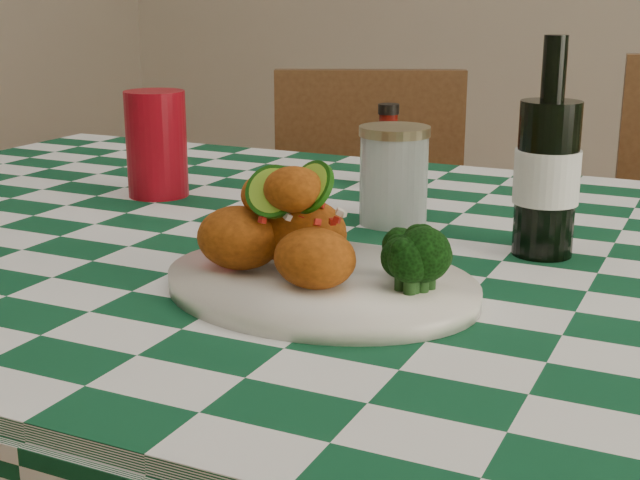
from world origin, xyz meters
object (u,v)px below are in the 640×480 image
at_px(mason_jar, 394,175).
at_px(ketchup_bottle, 388,145).
at_px(plate, 320,285).
at_px(red_tumbler, 157,144).
at_px(fried_chicken_pile, 299,221).
at_px(beer_bottle, 549,148).
at_px(wooden_chair_left, 369,297).

bearing_deg(mason_jar, ketchup_bottle, 113.10).
height_order(ketchup_bottle, mason_jar, same).
relative_size(plate, red_tumbler, 2.13).
height_order(fried_chicken_pile, beer_bottle, beer_bottle).
bearing_deg(wooden_chair_left, red_tumbler, -122.78).
bearing_deg(red_tumbler, mason_jar, -0.53).
bearing_deg(ketchup_bottle, mason_jar, -66.90).
xyz_separation_m(red_tumbler, beer_bottle, (0.57, -0.06, 0.05)).
xyz_separation_m(mason_jar, wooden_chair_left, (-0.27, 0.59, -0.39)).
bearing_deg(ketchup_bottle, wooden_chair_left, 115.37).
bearing_deg(red_tumbler, wooden_chair_left, 80.96).
bearing_deg(mason_jar, fried_chicken_pile, -87.86).
distance_m(fried_chicken_pile, red_tumbler, 0.48).
relative_size(fried_chicken_pile, ketchup_bottle, 1.33).
xyz_separation_m(plate, wooden_chair_left, (-0.31, 0.88, -0.34)).
bearing_deg(red_tumbler, fried_chicken_pile, -37.85).
bearing_deg(mason_jar, wooden_chair_left, 114.58).
distance_m(fried_chicken_pile, ketchup_bottle, 0.51).
xyz_separation_m(ketchup_bottle, mason_jar, (0.09, -0.21, 0.00)).
bearing_deg(ketchup_bottle, fried_chicken_pile, -78.65).
xyz_separation_m(fried_chicken_pile, wooden_chair_left, (-0.28, 0.88, -0.40)).
height_order(red_tumbler, mason_jar, red_tumbler).
bearing_deg(beer_bottle, red_tumbler, 173.76).
relative_size(red_tumbler, beer_bottle, 0.62).
relative_size(fried_chicken_pile, red_tumbler, 1.10).
distance_m(beer_bottle, wooden_chair_left, 0.93).
relative_size(fried_chicken_pile, wooden_chair_left, 0.18).
bearing_deg(plate, wooden_chair_left, 109.08).
bearing_deg(red_tumbler, plate, -36.22).
bearing_deg(fried_chicken_pile, plate, 0.00).
bearing_deg(beer_bottle, fried_chicken_pile, -129.78).
height_order(red_tumbler, ketchup_bottle, red_tumbler).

